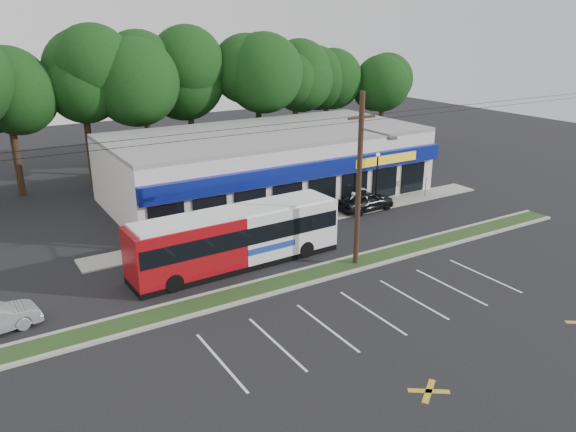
{
  "coord_description": "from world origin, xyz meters",
  "views": [
    {
      "loc": [
        -16.1,
        -22.7,
        13.42
      ],
      "look_at": [
        0.81,
        5.0,
        2.21
      ],
      "focal_mm": 35.0,
      "sensor_mm": 36.0,
      "label": 1
    }
  ],
  "objects_px": {
    "utility_pole": "(358,176)",
    "car_dark": "(366,201)",
    "lamp_post": "(377,173)",
    "sign_post": "(426,179)",
    "metrobus": "(237,236)",
    "pedestrian_a": "(352,203)",
    "pedestrian_b": "(314,209)"
  },
  "relations": [
    {
      "from": "car_dark",
      "to": "pedestrian_a",
      "type": "distance_m",
      "value": 1.26
    },
    {
      "from": "metrobus",
      "to": "car_dark",
      "type": "relative_size",
      "value": 2.8
    },
    {
      "from": "car_dark",
      "to": "pedestrian_b",
      "type": "height_order",
      "value": "pedestrian_b"
    },
    {
      "from": "utility_pole",
      "to": "car_dark",
      "type": "xyz_separation_m",
      "value": [
        6.95,
        7.57,
        -4.64
      ]
    },
    {
      "from": "lamp_post",
      "to": "pedestrian_a",
      "type": "bearing_deg",
      "value": -173.08
    },
    {
      "from": "sign_post",
      "to": "pedestrian_b",
      "type": "xyz_separation_m",
      "value": [
        -10.91,
        -0.07,
        -0.61
      ]
    },
    {
      "from": "pedestrian_b",
      "to": "pedestrian_a",
      "type": "bearing_deg",
      "value": -147.53
    },
    {
      "from": "sign_post",
      "to": "utility_pole",
      "type": "bearing_deg",
      "value": -149.85
    },
    {
      "from": "lamp_post",
      "to": "metrobus",
      "type": "height_order",
      "value": "lamp_post"
    },
    {
      "from": "sign_post",
      "to": "car_dark",
      "type": "xyz_separation_m",
      "value": [
        -6.22,
        -0.07,
        -0.78
      ]
    },
    {
      "from": "sign_post",
      "to": "pedestrian_a",
      "type": "xyz_separation_m",
      "value": [
        -7.47,
        -0.07,
        -0.72
      ]
    },
    {
      "from": "lamp_post",
      "to": "sign_post",
      "type": "bearing_deg",
      "value": -2.58
    },
    {
      "from": "sign_post",
      "to": "car_dark",
      "type": "relative_size",
      "value": 0.49
    },
    {
      "from": "utility_pole",
      "to": "sign_post",
      "type": "relative_size",
      "value": 22.47
    },
    {
      "from": "utility_pole",
      "to": "lamp_post",
      "type": "bearing_deg",
      "value": 43.95
    },
    {
      "from": "sign_post",
      "to": "pedestrian_b",
      "type": "height_order",
      "value": "sign_post"
    },
    {
      "from": "sign_post",
      "to": "lamp_post",
      "type": "bearing_deg",
      "value": 177.42
    },
    {
      "from": "metrobus",
      "to": "pedestrian_a",
      "type": "bearing_deg",
      "value": 17.35
    },
    {
      "from": "sign_post",
      "to": "metrobus",
      "type": "distance_m",
      "value": 19.38
    },
    {
      "from": "car_dark",
      "to": "pedestrian_b",
      "type": "relative_size",
      "value": 2.41
    },
    {
      "from": "sign_post",
      "to": "metrobus",
      "type": "xyz_separation_m",
      "value": [
        -18.95,
        -4.07,
        0.25
      ]
    },
    {
      "from": "metrobus",
      "to": "pedestrian_b",
      "type": "xyz_separation_m",
      "value": [
        8.04,
        4.0,
        -0.86
      ]
    },
    {
      "from": "lamp_post",
      "to": "car_dark",
      "type": "xyz_separation_m",
      "value": [
        -1.22,
        -0.3,
        -1.9
      ]
    },
    {
      "from": "lamp_post",
      "to": "sign_post",
      "type": "relative_size",
      "value": 1.91
    },
    {
      "from": "metrobus",
      "to": "utility_pole",
      "type": "bearing_deg",
      "value": -33.61
    },
    {
      "from": "lamp_post",
      "to": "utility_pole",
      "type": "bearing_deg",
      "value": -136.05
    },
    {
      "from": "car_dark",
      "to": "pedestrian_b",
      "type": "distance_m",
      "value": 4.7
    },
    {
      "from": "utility_pole",
      "to": "sign_post",
      "type": "bearing_deg",
      "value": 30.15
    },
    {
      "from": "metrobus",
      "to": "car_dark",
      "type": "xyz_separation_m",
      "value": [
        12.73,
        4.0,
        -1.03
      ]
    },
    {
      "from": "metrobus",
      "to": "car_dark",
      "type": "bearing_deg",
      "value": 15.58
    },
    {
      "from": "sign_post",
      "to": "metrobus",
      "type": "bearing_deg",
      "value": -167.86
    },
    {
      "from": "utility_pole",
      "to": "pedestrian_b",
      "type": "distance_m",
      "value": 9.08
    }
  ]
}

